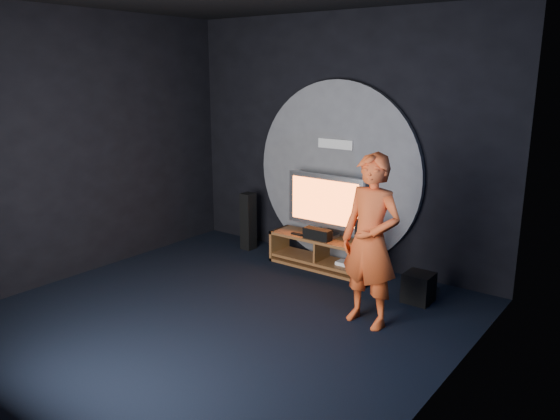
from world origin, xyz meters
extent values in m
plane|color=black|center=(0.00, 0.00, 0.00)|extent=(5.00, 5.00, 0.00)
cube|color=black|center=(0.00, 2.50, 1.75)|extent=(5.00, 0.04, 3.50)
cube|color=black|center=(-2.50, 0.00, 1.75)|extent=(0.04, 5.00, 3.50)
cube|color=black|center=(2.50, 0.00, 1.75)|extent=(0.04, 5.00, 3.50)
cylinder|color=#515156|center=(0.00, 2.44, 1.30)|extent=(2.60, 0.08, 2.60)
cube|color=white|center=(0.00, 2.39, 1.72)|extent=(0.55, 0.03, 0.13)
cube|color=brown|center=(0.02, 2.05, 0.43)|extent=(1.53, 0.45, 0.04)
cube|color=brown|center=(0.02, 2.05, 0.10)|extent=(1.49, 0.42, 0.04)
cube|color=brown|center=(-0.72, 2.05, 0.23)|extent=(0.04, 0.45, 0.45)
cube|color=brown|center=(0.77, 2.05, 0.23)|extent=(0.04, 0.45, 0.45)
cube|color=brown|center=(0.02, 2.05, 0.27)|extent=(0.03, 0.40, 0.29)
cube|color=brown|center=(0.02, 2.05, 0.02)|extent=(1.53, 0.45, 0.04)
cube|color=white|center=(0.40, 2.05, 0.14)|extent=(0.22, 0.16, 0.05)
cube|color=#B9BAC1|center=(0.02, 2.12, 0.47)|extent=(0.36, 0.22, 0.04)
cylinder|color=#B9BAC1|center=(0.02, 2.12, 0.54)|extent=(0.07, 0.07, 0.10)
cube|color=#B9BAC1|center=(0.02, 2.12, 0.96)|extent=(1.19, 0.06, 0.74)
cube|color=#FF6223|center=(0.02, 2.09, 0.96)|extent=(1.06, 0.01, 0.60)
cube|color=black|center=(0.02, 1.93, 0.53)|extent=(0.40, 0.15, 0.15)
cube|color=black|center=(-0.32, 1.93, 0.46)|extent=(0.18, 0.05, 0.02)
cube|color=black|center=(-1.35, 2.08, 0.44)|extent=(0.18, 0.20, 0.89)
cube|color=black|center=(0.80, 1.83, 0.44)|extent=(0.18, 0.20, 0.89)
cube|color=black|center=(1.60, 1.77, 0.18)|extent=(0.33, 0.33, 0.36)
imported|color=#CE471C|center=(1.38, 0.88, 0.95)|extent=(0.74, 0.53, 1.89)
camera|label=1|loc=(3.95, -4.13, 2.71)|focal=35.00mm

